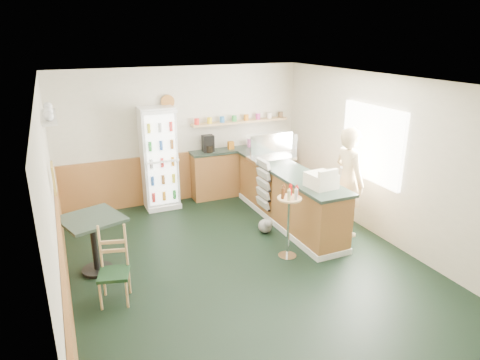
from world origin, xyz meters
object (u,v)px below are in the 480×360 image
cafe_chair (112,262)px  condiment_stand (289,213)px  display_case (272,147)px  shopkeeper (348,182)px  drinks_fridge (159,159)px  cash_register (321,180)px  cafe_table (93,234)px

cafe_chair → condiment_stand: bearing=16.0°
display_case → condiment_stand: (-0.64, -1.81, -0.51)m
shopkeeper → cafe_chair: bearing=97.1°
drinks_fridge → shopkeeper: bearing=-42.9°
drinks_fridge → shopkeeper: drinks_fridge is taller
drinks_fridge → cash_register: 3.28m
condiment_stand → cafe_table: size_ratio=1.16×
cafe_chair → drinks_fridge: bearing=79.9°
display_case → cash_register: display_case is taller
drinks_fridge → condiment_stand: (1.29, -2.79, -0.25)m
cafe_table → cafe_chair: 0.81m
shopkeeper → cash_register: bearing=108.0°
display_case → condiment_stand: bearing=-109.5°
condiment_stand → cafe_table: condiment_stand is taller
drinks_fridge → condiment_stand: size_ratio=1.74×
display_case → cash_register: 1.67m
display_case → cash_register: bearing=-90.0°
drinks_fridge → display_case: drinks_fridge is taller
condiment_stand → display_case: bearing=70.5°
shopkeeper → condiment_stand: (-1.34, -0.35, -0.19)m
cafe_table → cafe_chair: size_ratio=0.98×
condiment_stand → cash_register: bearing=12.5°
cash_register → cafe_table: bearing=165.0°
cafe_table → shopkeeper: bearing=-5.4°
display_case → cafe_table: size_ratio=0.88×
shopkeeper → condiment_stand: 1.40m
drinks_fridge → cafe_chair: 3.17m
display_case → shopkeeper: bearing=-64.3°
condiment_stand → cafe_table: (-2.76, 0.74, -0.14)m
cafe_chair → shopkeeper: bearing=20.8°
shopkeeper → drinks_fridge: bearing=48.4°
condiment_stand → cafe_table: 2.86m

